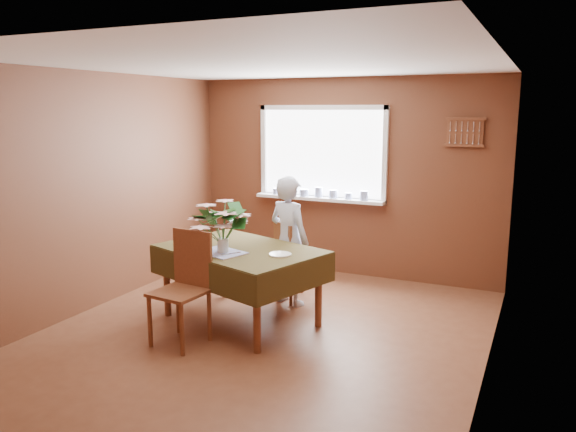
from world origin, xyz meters
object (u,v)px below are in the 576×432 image
at_px(dining_table, 240,257).
at_px(flower_bouquet, 222,221).
at_px(chair_near, 185,283).
at_px(seated_woman, 289,241).
at_px(chair_far, 291,258).

height_order(dining_table, flower_bouquet, flower_bouquet).
bearing_deg(chair_near, seated_woman, 77.48).
distance_m(chair_far, seated_woman, 0.24).
distance_m(chair_far, chair_near, 1.48).
distance_m(seated_woman, flower_bouquet, 1.01).
height_order(dining_table, chair_near, chair_near).
relative_size(dining_table, chair_near, 1.77).
distance_m(chair_near, flower_bouquet, 0.68).
distance_m(dining_table, flower_bouquet, 0.46).
relative_size(dining_table, seated_woman, 1.28).
distance_m(dining_table, seated_woman, 0.72).
bearing_deg(flower_bouquet, chair_near, -110.04).
xyz_separation_m(chair_near, seated_woman, (0.44, 1.32, 0.15)).
bearing_deg(seated_woman, chair_near, 89.99).
bearing_deg(chair_near, chair_far, 79.81).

